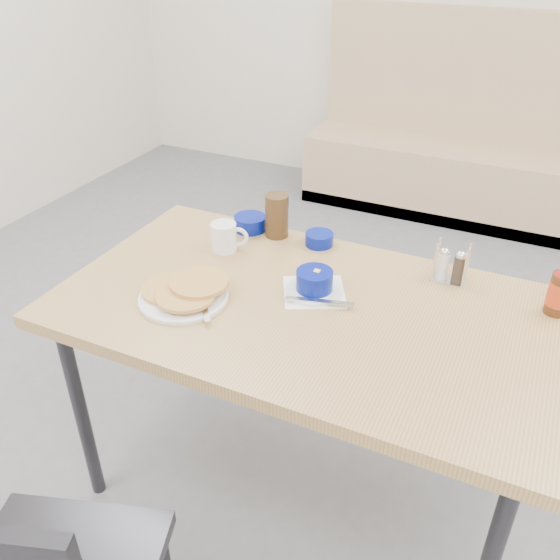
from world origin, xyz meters
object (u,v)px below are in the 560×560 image
at_px(booth_bench, 458,157).
at_px(dining_table, 304,321).
at_px(amber_tumbler, 277,216).
at_px(coffee_mug, 225,237).
at_px(grits_setting, 314,284).
at_px(butter_bowl, 319,239).
at_px(condiment_caddy, 450,268).
at_px(pancake_plate, 185,293).
at_px(syrup_bottle, 560,291).
at_px(creamer_bowl, 250,223).

bearing_deg(booth_bench, dining_table, -90.00).
xyz_separation_m(dining_table, amber_tumbler, (-0.25, 0.34, 0.14)).
height_order(booth_bench, coffee_mug, booth_bench).
xyz_separation_m(coffee_mug, grits_setting, (0.36, -0.11, -0.02)).
bearing_deg(amber_tumbler, coffee_mug, -123.11).
xyz_separation_m(butter_bowl, condiment_caddy, (0.44, -0.04, 0.02)).
distance_m(pancake_plate, syrup_bottle, 1.03).
height_order(creamer_bowl, butter_bowl, creamer_bowl).
bearing_deg(condiment_caddy, grits_setting, -145.69).
distance_m(booth_bench, creamer_bowl, 2.26).
bearing_deg(coffee_mug, amber_tumbler, 56.89).
bearing_deg(coffee_mug, syrup_bottle, 4.44).
bearing_deg(grits_setting, butter_bowl, 109.39).
height_order(booth_bench, dining_table, booth_bench).
distance_m(coffee_mug, creamer_bowl, 0.17).
distance_m(dining_table, condiment_caddy, 0.46).
distance_m(coffee_mug, syrup_bottle, 1.00).
distance_m(grits_setting, creamer_bowl, 0.45).
bearing_deg(booth_bench, amber_tumbler, -96.52).
bearing_deg(condiment_caddy, butter_bowl, 173.83).
bearing_deg(syrup_bottle, pancake_plate, -158.51).
bearing_deg(syrup_bottle, coffee_mug, -175.56).
distance_m(creamer_bowl, amber_tumbler, 0.11).
xyz_separation_m(grits_setting, creamer_bowl, (-0.36, 0.28, -0.01)).
height_order(butter_bowl, amber_tumbler, amber_tumbler).
height_order(grits_setting, butter_bowl, grits_setting).
bearing_deg(butter_bowl, booth_bench, 87.52).
bearing_deg(grits_setting, creamer_bowl, 141.97).
relative_size(amber_tumbler, condiment_caddy, 1.20).
xyz_separation_m(pancake_plate, creamer_bowl, (-0.03, 0.46, 0.01)).
xyz_separation_m(creamer_bowl, butter_bowl, (0.26, 0.00, -0.00)).
distance_m(grits_setting, butter_bowl, 0.30).
relative_size(dining_table, creamer_bowl, 12.68).
relative_size(butter_bowl, amber_tumbler, 0.63).
bearing_deg(dining_table, coffee_mug, 153.77).
height_order(booth_bench, butter_bowl, booth_bench).
xyz_separation_m(butter_bowl, amber_tumbler, (-0.16, 0.00, 0.05)).
bearing_deg(creamer_bowl, dining_table, -43.93).
xyz_separation_m(dining_table, creamer_bowl, (-0.35, 0.34, 0.09)).
height_order(coffee_mug, condiment_caddy, condiment_caddy).
distance_m(grits_setting, syrup_bottle, 0.67).
xyz_separation_m(coffee_mug, amber_tumbler, (0.11, 0.16, 0.03)).
xyz_separation_m(grits_setting, amber_tumbler, (-0.25, 0.28, 0.04)).
bearing_deg(amber_tumbler, syrup_bottle, -5.55).
height_order(condiment_caddy, syrup_bottle, syrup_bottle).
distance_m(booth_bench, pancake_plate, 2.71).
bearing_deg(booth_bench, creamer_bowl, -99.14).
xyz_separation_m(pancake_plate, butter_bowl, (0.22, 0.46, 0.00)).
height_order(dining_table, amber_tumbler, amber_tumbler).
bearing_deg(creamer_bowl, grits_setting, -38.03).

